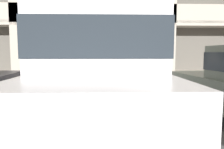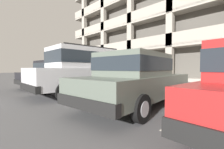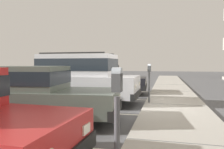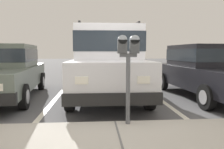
{
  "view_description": "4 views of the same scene",
  "coord_description": "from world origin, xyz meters",
  "views": [
    {
      "loc": [
        0.05,
        -6.26,
        1.41
      ],
      "look_at": [
        0.27,
        -0.61,
        0.83
      ],
      "focal_mm": 35.0,
      "sensor_mm": 36.0,
      "label": 1
    },
    {
      "loc": [
        5.65,
        -6.25,
        1.12
      ],
      "look_at": [
        -0.05,
        -0.73,
        0.79
      ],
      "focal_mm": 24.0,
      "sensor_mm": 36.0,
      "label": 2
    },
    {
      "loc": [
        8.22,
        0.94,
        1.6
      ],
      "look_at": [
        0.0,
        -1.07,
        1.19
      ],
      "focal_mm": 35.0,
      "sensor_mm": 36.0,
      "label": 3
    },
    {
      "loc": [
        0.34,
        3.9,
        1.32
      ],
      "look_at": [
        -0.0,
        -0.53,
        0.87
      ],
      "focal_mm": 35.0,
      "sensor_mm": 36.0,
      "label": 4
    }
  ],
  "objects": [
    {
      "name": "dark_hatchback",
      "position": [
        2.95,
        -2.57,
        0.82
      ],
      "size": [
        2.17,
        4.63,
        1.54
      ],
      "rotation": [
        0.0,
        0.0,
        0.1
      ],
      "color": "#5B665B",
      "rests_on": "ground_plane"
    },
    {
      "name": "sidewalk",
      "position": [
        0.0,
        1.3,
        0.06
      ],
      "size": [
        40.0,
        2.2,
        0.12
      ],
      "color": "#ADA89E",
      "rests_on": "ground_plane"
    },
    {
      "name": "silver_suv",
      "position": [
        -0.01,
        -2.45,
        1.09
      ],
      "size": [
        2.05,
        4.8,
        2.03
      ],
      "rotation": [
        0.0,
        0.0,
        -0.01
      ],
      "color": "silver",
      "rests_on": "ground_plane"
    },
    {
      "name": "parking_meter_near",
      "position": [
        -0.2,
        0.35,
        1.22
      ],
      "size": [
        0.35,
        0.12,
        1.48
      ],
      "color": "#595B60",
      "rests_on": "sidewalk"
    },
    {
      "name": "parking_meter_far",
      "position": [
        5.67,
        0.38,
        1.07
      ],
      "size": [
        0.15,
        0.12,
        1.44
      ],
      "color": "#47474C",
      "rests_on": "sidewalk"
    },
    {
      "name": "red_sedan",
      "position": [
        -2.94,
        -2.33,
        0.82
      ],
      "size": [
        2.0,
        4.57,
        1.54
      ],
      "rotation": [
        0.0,
        0.0,
        0.05
      ],
      "color": "black",
      "rests_on": "ground_plane"
    },
    {
      "name": "parking_stall_lines",
      "position": [
        1.47,
        -1.4,
        0.0
      ],
      "size": [
        11.86,
        4.8,
        0.01
      ],
      "color": "silver",
      "rests_on": "ground_plane"
    },
    {
      "name": "ground_plane",
      "position": [
        0.0,
        0.0,
        -0.05
      ],
      "size": [
        80.0,
        80.0,
        0.1
      ],
      "color": "#565659"
    }
  ]
}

